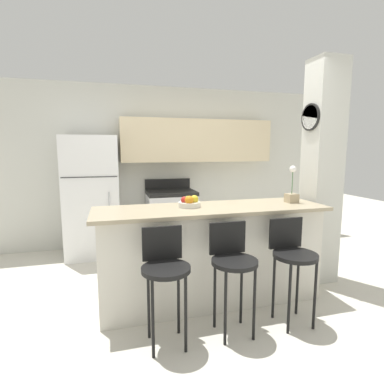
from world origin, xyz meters
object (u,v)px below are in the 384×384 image
Objects in this scene: stove_range at (171,219)px; bar_stool_right at (293,255)px; bar_stool_left at (165,269)px; orchid_vase at (292,192)px; fruit_bowl at (189,202)px; bar_stool_mid at (233,262)px; refrigerator at (92,197)px.

bar_stool_right is (0.63, -2.35, 0.16)m from stove_range.
stove_range is 2.44m from bar_stool_right.
orchid_vase is (1.49, 0.57, 0.48)m from bar_stool_left.
fruit_bowl reaches higher than stove_range.
bar_stool_mid is (0.05, -2.35, 0.16)m from stove_range.
bar_stool_mid and bar_stool_right have the same top height.
fruit_bowl reaches higher than bar_stool_left.
bar_stool_mid is at bearing -88.68° from stove_range.
fruit_bowl is at bearing -59.16° from refrigerator.
refrigerator is 1.99m from fruit_bowl.
refrigerator reaches higher than fruit_bowl.
refrigerator is at bearing 120.84° from fruit_bowl.
refrigerator is 1.87× the size of bar_stool_right.
bar_stool_mid is (0.57, 0.00, 0.00)m from bar_stool_left.
stove_range is 1.15× the size of bar_stool_left.
stove_range is 2.69× the size of orchid_vase.
bar_stool_mid is (1.23, -2.31, -0.25)m from refrigerator.
stove_range is 2.42m from bar_stool_left.
bar_stool_left and bar_stool_right have the same top height.
bar_stool_left is 2.34× the size of orchid_vase.
bar_stool_mid is at bearing 0.00° from bar_stool_left.
bar_stool_right is 0.82m from orchid_vase.
stove_range is at bearing 77.59° from bar_stool_left.
fruit_bowl is at bearing 59.39° from bar_stool_left.
refrigerator is 2.78m from orchid_vase.
stove_range reaches higher than bar_stool_right.
bar_stool_left is at bearing -74.04° from refrigerator.
refrigerator is at bearing 128.00° from bar_stool_right.
bar_stool_left and bar_stool_mid have the same top height.
refrigerator is 4.39× the size of orchid_vase.
bar_stool_mid is 1.00× the size of bar_stool_right.
refrigerator is 1.63× the size of stove_range.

